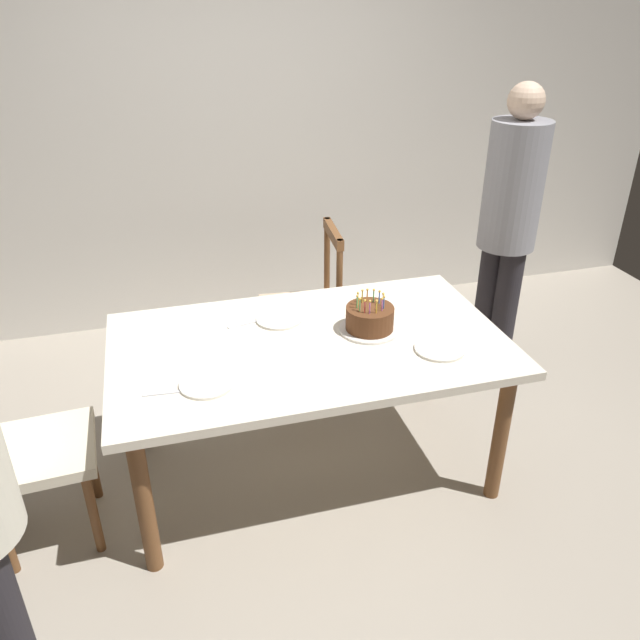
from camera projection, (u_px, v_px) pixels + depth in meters
The scene contains 12 objects.
ground at pixel (310, 467), 3.15m from camera, with size 6.40×6.40×0.00m, color #9E9384.
back_wall at pixel (237, 131), 4.12m from camera, with size 6.40×0.10×2.60m, color beige.
dining_table at pixel (309, 356), 2.85m from camera, with size 1.76×1.03×0.73m.
birthday_cake at pixel (370, 319), 2.87m from camera, with size 0.28×0.28×0.19m.
plate_near_celebrant at pixel (207, 384), 2.50m from camera, with size 0.22×0.22×0.01m, color silver.
plate_far_side at pixel (279, 319), 2.98m from camera, with size 0.22×0.22×0.01m, color silver.
plate_near_guest at pixel (439, 349), 2.74m from camera, with size 0.22×0.22×0.01m, color silver.
fork_near_celebrant at pixel (166, 393), 2.45m from camera, with size 0.18×0.02×0.01m, color silver.
fork_far_side at pixel (246, 324), 2.95m from camera, with size 0.18×0.02×0.01m, color silver.
chair_spindle_back at pixel (304, 309), 3.69m from camera, with size 0.48×0.48×0.95m.
chair_upholstered at pixel (11, 440), 2.51m from camera, with size 0.47×0.47×0.95m.
person_guest at pixel (508, 221), 3.49m from camera, with size 0.32×0.32×1.72m.
Camera 1 is at (-0.61, -2.36, 2.14)m, focal length 35.12 mm.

